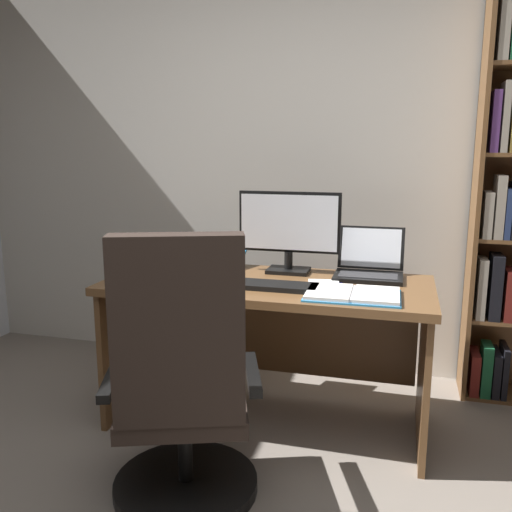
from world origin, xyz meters
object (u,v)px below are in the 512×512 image
at_px(notepad, 324,285).
at_px(pen, 328,284).
at_px(desk, 271,317).
at_px(reading_stand_with_book, 218,254).
at_px(office_chair, 182,395).
at_px(coffee_mug, 152,265).
at_px(laptop, 369,267).
at_px(computer_mouse, 214,280).
at_px(open_binder, 353,294).
at_px(monitor, 289,231).
at_px(keyboard, 273,286).

xyz_separation_m(notepad, pen, (0.02, 0.00, 0.01)).
bearing_deg(notepad, desk, 160.35).
xyz_separation_m(reading_stand_with_book, pen, (0.66, -0.31, -0.05)).
distance_m(office_chair, coffee_mug, 0.93).
height_order(laptop, computer_mouse, laptop).
height_order(computer_mouse, open_binder, computer_mouse).
distance_m(desk, open_binder, 0.55).
height_order(desk, office_chair, office_chair).
bearing_deg(office_chair, monitor, 57.81).
bearing_deg(desk, monitor, 68.24).
bearing_deg(pen, laptop, 55.86).
bearing_deg(open_binder, notepad, 134.73).
xyz_separation_m(computer_mouse, open_binder, (0.68, -0.05, -0.01)).
height_order(laptop, open_binder, laptop).
relative_size(desk, laptop, 4.72).
xyz_separation_m(laptop, coffee_mug, (-1.10, -0.25, -0.00)).
bearing_deg(monitor, office_chair, -102.41).
distance_m(keyboard, pen, 0.26).
height_order(monitor, coffee_mug, monitor).
xyz_separation_m(keyboard, coffee_mug, (-0.68, 0.11, 0.04)).
xyz_separation_m(computer_mouse, coffee_mug, (-0.38, 0.11, 0.03)).
bearing_deg(office_chair, reading_stand_with_book, 81.38).
relative_size(office_chair, computer_mouse, 10.76).
bearing_deg(computer_mouse, laptop, 26.26).
bearing_deg(laptop, reading_stand_with_book, 176.61).
bearing_deg(keyboard, coffee_mug, 171.02).
distance_m(office_chair, monitor, 1.11).
height_order(desk, reading_stand_with_book, reading_stand_with_book).
height_order(monitor, computer_mouse, monitor).
xyz_separation_m(keyboard, reading_stand_with_book, (-0.42, 0.41, 0.05)).
bearing_deg(pen, reading_stand_with_book, 154.99).
height_order(office_chair, monitor, monitor).
distance_m(computer_mouse, reading_stand_with_book, 0.42).
distance_m(laptop, open_binder, 0.41).
height_order(desk, pen, pen).
bearing_deg(pen, keyboard, -158.50).
height_order(monitor, laptop, monitor).
distance_m(monitor, notepad, 0.40).
relative_size(laptop, keyboard, 0.81).
relative_size(desk, reading_stand_with_book, 5.28).
distance_m(laptop, reading_stand_with_book, 0.84).
distance_m(open_binder, pen, 0.20).
bearing_deg(office_chair, desk, 59.61).
bearing_deg(pen, monitor, 134.28).
height_order(desk, coffee_mug, coffee_mug).
xyz_separation_m(keyboard, computer_mouse, (-0.30, 0.00, 0.01)).
xyz_separation_m(keyboard, notepad, (0.23, 0.10, -0.01)).
distance_m(office_chair, laptop, 1.21).
height_order(monitor, open_binder, monitor).
bearing_deg(notepad, coffee_mug, 179.31).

